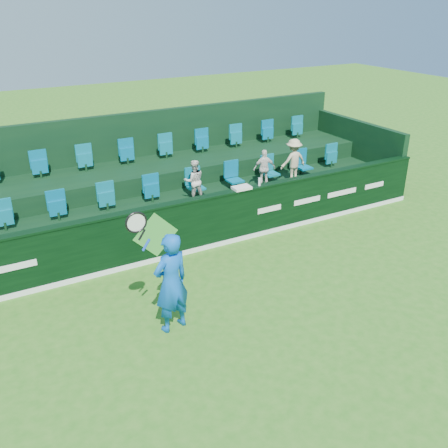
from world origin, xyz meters
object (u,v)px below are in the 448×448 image
spectator_middle (264,168)px  spectator_right (293,160)px  towel (242,188)px  spectator_left (194,181)px  drinks_bottle (259,182)px  tennis_player (171,282)px

spectator_middle → spectator_right: (0.97, 0.00, 0.09)m
spectator_right → towel: size_ratio=2.75×
spectator_left → towel: 1.35m
spectator_middle → drinks_bottle: bearing=66.5°
tennis_player → towel: bearing=40.8°
tennis_player → towel: tennis_player is taller
tennis_player → drinks_bottle: tennis_player is taller
spectator_left → spectator_right: bearing=-168.7°
spectator_left → spectator_middle: 2.14m
spectator_middle → spectator_right: spectator_right is taller
tennis_player → towel: 4.01m
towel → spectator_middle: bearing=38.8°
spectator_left → towel: (0.75, -1.12, 0.04)m
drinks_bottle → spectator_middle: bearing=51.8°
tennis_player → towel: size_ratio=5.79×
towel → drinks_bottle: bearing=0.0°
tennis_player → spectator_middle: size_ratio=2.45×
spectator_left → spectator_middle: spectator_left is taller
tennis_player → spectator_right: bearing=34.7°
spectator_left → spectator_right: spectator_right is taller
towel → spectator_left: bearing=123.7°
spectator_middle → spectator_right: size_ratio=0.86×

